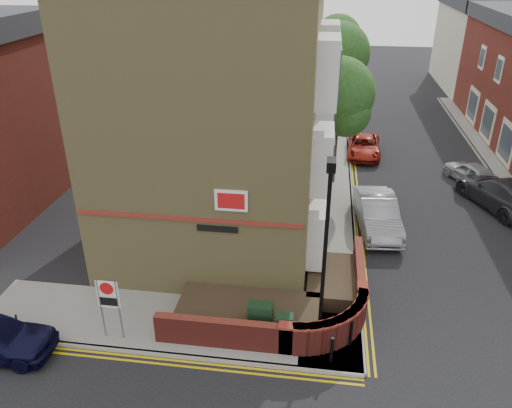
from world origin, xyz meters
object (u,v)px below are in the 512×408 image
object	(u,v)px
zone_sign	(109,299)
silver_car_near	(377,213)
utility_cabinet_large	(261,319)
lamppost	(325,257)

from	to	relation	value
zone_sign	silver_car_near	distance (m)	12.55
silver_car_near	utility_cabinet_large	bearing A→B (deg)	-124.35
lamppost	utility_cabinet_large	xyz separation A→B (m)	(-1.90, 0.10, -2.62)
utility_cabinet_large	silver_car_near	distance (m)	9.00
lamppost	zone_sign	size ratio (longest dim) A/B	2.86
utility_cabinet_large	lamppost	bearing A→B (deg)	-3.01
silver_car_near	zone_sign	bearing A→B (deg)	-141.75
lamppost	silver_car_near	xyz separation A→B (m)	(2.40, 8.00, -2.58)
lamppost	utility_cabinet_large	distance (m)	3.24
lamppost	silver_car_near	size ratio (longest dim) A/B	1.35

